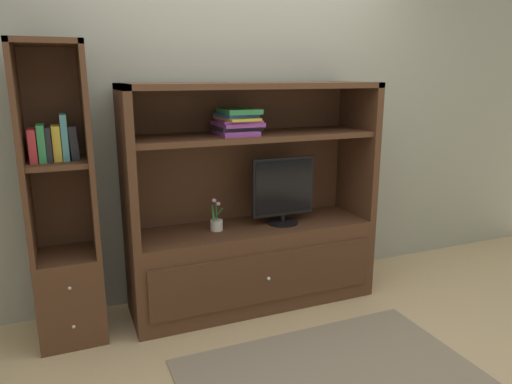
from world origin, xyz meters
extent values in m
plane|color=tan|center=(0.00, 0.00, 0.00)|extent=(8.00, 8.00, 0.00)
cube|color=gray|center=(0.00, 0.75, 1.40)|extent=(6.00, 0.10, 2.80)
cube|color=gray|center=(0.05, -0.60, 0.01)|extent=(1.58, 1.00, 0.01)
cube|color=#4C2D1C|center=(0.00, 0.40, 0.28)|extent=(1.69, 0.49, 0.57)
cube|color=#462A19|center=(0.00, 0.15, 0.28)|extent=(1.56, 0.02, 0.34)
sphere|color=silver|center=(0.00, 0.13, 0.28)|extent=(0.02, 0.02, 0.02)
cube|color=#4C2D1C|center=(-0.82, 0.40, 1.05)|extent=(0.05, 0.49, 0.96)
cube|color=#4C2D1C|center=(0.82, 0.40, 1.05)|extent=(0.05, 0.49, 0.96)
cube|color=#4C2D1C|center=(0.00, 0.63, 1.05)|extent=(1.69, 0.02, 0.96)
cube|color=#4C2D1C|center=(0.00, 0.40, 1.51)|extent=(1.69, 0.49, 0.04)
cube|color=#4C2D1C|center=(0.00, 0.40, 1.18)|extent=(1.59, 0.44, 0.04)
cylinder|color=black|center=(0.21, 0.37, 0.57)|extent=(0.22, 0.22, 0.01)
cylinder|color=black|center=(0.21, 0.37, 0.60)|extent=(0.03, 0.03, 0.05)
cube|color=black|center=(0.21, 0.37, 0.83)|extent=(0.45, 0.02, 0.41)
cube|color=black|center=(0.21, 0.36, 0.83)|extent=(0.42, 0.00, 0.37)
cylinder|color=beige|center=(-0.26, 0.40, 0.60)|extent=(0.08, 0.08, 0.07)
cylinder|color=#3D6B33|center=(-0.26, 0.40, 0.71)|extent=(0.01, 0.01, 0.14)
cube|color=#2D7A38|center=(-0.24, 0.40, 0.69)|extent=(0.02, 0.11, 0.09)
cube|color=#2D7A38|center=(-0.28, 0.41, 0.69)|extent=(0.03, 0.10, 0.09)
sphere|color=#DB9EC6|center=(-0.25, 0.40, 0.75)|extent=(0.03, 0.03, 0.03)
sphere|color=#DB9EC6|center=(-0.28, 0.39, 0.78)|extent=(0.02, 0.02, 0.02)
sphere|color=#DB9EC6|center=(-0.28, 0.40, 0.77)|extent=(0.03, 0.03, 0.03)
cube|color=purple|center=(-0.13, 0.39, 1.22)|extent=(0.25, 0.34, 0.03)
cube|color=black|center=(-0.12, 0.39, 1.24)|extent=(0.29, 0.25, 0.02)
cube|color=purple|center=(-0.11, 0.40, 1.27)|extent=(0.27, 0.32, 0.03)
cube|color=purple|center=(-0.10, 0.39, 1.29)|extent=(0.27, 0.29, 0.01)
cube|color=gold|center=(-0.11, 0.39, 1.30)|extent=(0.22, 0.34, 0.02)
cube|color=#2D519E|center=(-0.12, 0.40, 1.32)|extent=(0.24, 0.27, 0.02)
cube|color=#338C4C|center=(-0.10, 0.39, 1.35)|extent=(0.22, 0.28, 0.03)
cube|color=#4C2D1C|center=(-1.20, 0.40, 0.27)|extent=(0.38, 0.39, 0.54)
sphere|color=silver|center=(-1.20, 0.20, 0.40)|extent=(0.02, 0.02, 0.02)
sphere|color=silver|center=(-1.20, 0.20, 0.16)|extent=(0.02, 0.02, 0.02)
cube|color=#4C2D1C|center=(-1.38, 0.40, 1.15)|extent=(0.03, 0.39, 1.22)
cube|color=#4C2D1C|center=(-1.03, 0.40, 1.15)|extent=(0.03, 0.39, 1.22)
cube|color=#4C2D1C|center=(-1.20, 0.59, 1.15)|extent=(0.38, 0.02, 1.22)
cube|color=#4C2D1C|center=(-1.20, 0.40, 1.09)|extent=(0.32, 0.35, 0.03)
cube|color=#4C2D1C|center=(-1.20, 0.40, 1.75)|extent=(0.38, 0.39, 0.03)
cube|color=red|center=(-1.32, 0.40, 1.20)|extent=(0.04, 0.16, 0.18)
cube|color=#338C4C|center=(-1.27, 0.40, 1.21)|extent=(0.04, 0.18, 0.21)
cube|color=black|center=(-1.23, 0.40, 1.20)|extent=(0.03, 0.18, 0.19)
cube|color=gold|center=(-1.19, 0.40, 1.20)|extent=(0.04, 0.13, 0.20)
cube|color=teal|center=(-1.15, 0.40, 1.23)|extent=(0.03, 0.14, 0.26)
cube|color=black|center=(-1.11, 0.40, 1.20)|extent=(0.05, 0.13, 0.19)
camera|label=1|loc=(-1.16, -2.47, 1.58)|focal=33.07mm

